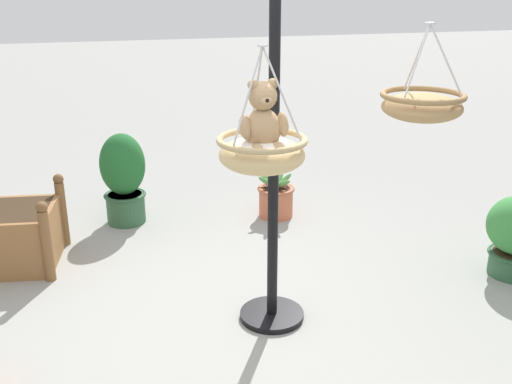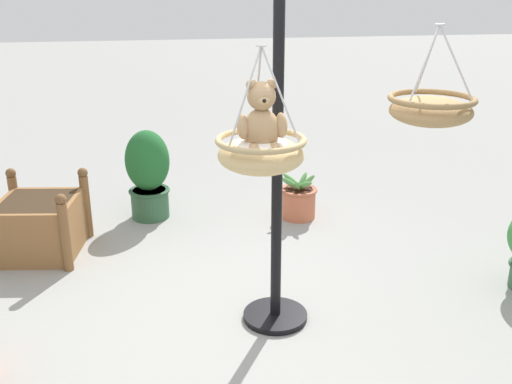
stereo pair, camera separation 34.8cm
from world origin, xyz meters
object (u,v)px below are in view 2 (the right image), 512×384
Objects in this scene: hanging_basket_left_high at (431,109)px; potted_plant_bushy_green at (148,173)px; display_pole_central at (277,212)px; wooden_planter_box at (39,224)px; potted_plant_flowering_red at (298,200)px; hanging_basket_with_teddy at (261,152)px; teddy_bear at (262,122)px.

potted_plant_bushy_green is (1.73, -2.20, -1.02)m from hanging_basket_left_high.
hanging_basket_left_high is at bearing 167.28° from display_pole_central.
hanging_basket_left_high is 3.30m from wooden_planter_box.
potted_plant_flowering_red is at bearing 169.83° from potted_plant_bushy_green.
hanging_basket_with_teddy is 1.64× the size of potted_plant_flowering_red.
teddy_bear is 0.50× the size of wooden_planter_box.
hanging_basket_with_teddy is (0.15, 0.25, 0.48)m from display_pole_central.
potted_plant_bushy_green is at bearing -144.98° from wooden_planter_box.
hanging_basket_left_high is 1.35× the size of potted_plant_flowering_red.
hanging_basket_with_teddy is 0.83× the size of potted_plant_bushy_green.
hanging_basket_left_high reaches higher than wooden_planter_box.
potted_plant_flowering_red is (-0.74, -2.01, -1.27)m from teddy_bear.
display_pole_central is 0.73m from teddy_bear.
display_pole_central is 1.94m from potted_plant_flowering_red.
teddy_bear is 0.48× the size of potted_plant_bushy_green.
display_pole_central is 2.89× the size of potted_plant_bushy_green.
hanging_basket_with_teddy is 1.22× the size of hanging_basket_left_high.
potted_plant_bushy_green reaches higher than potted_plant_flowering_red.
display_pole_central reaches higher than hanging_basket_left_high.
teddy_bear is 2.57m from potted_plant_bushy_green.
display_pole_central is 4.27× the size of hanging_basket_left_high.
teddy_bear is 0.70× the size of hanging_basket_left_high.
potted_plant_bushy_green is (-0.91, -0.64, 0.19)m from wooden_planter_box.
wooden_planter_box is (2.64, -1.56, -1.21)m from hanging_basket_left_high.
teddy_bear is at bearing 69.85° from potted_plant_flowering_red.
display_pole_central is at bearing -120.96° from hanging_basket_with_teddy.
display_pole_central is at bearing -12.72° from hanging_basket_left_high.
potted_plant_bushy_green is at bearing -10.17° from potted_plant_flowering_red.
display_pole_central is 1.14m from hanging_basket_left_high.
hanging_basket_with_teddy reaches higher than potted_plant_flowering_red.
hanging_basket_left_high is 2.98m from potted_plant_bushy_green.
potted_plant_bushy_green is (0.83, -2.00, -0.34)m from display_pole_central.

